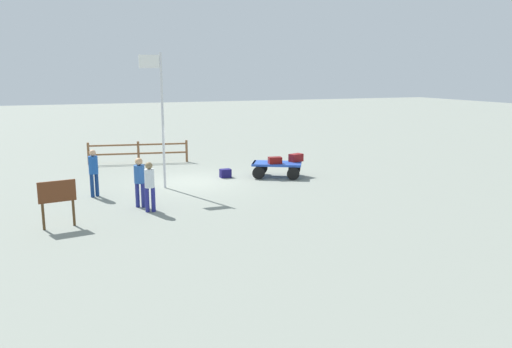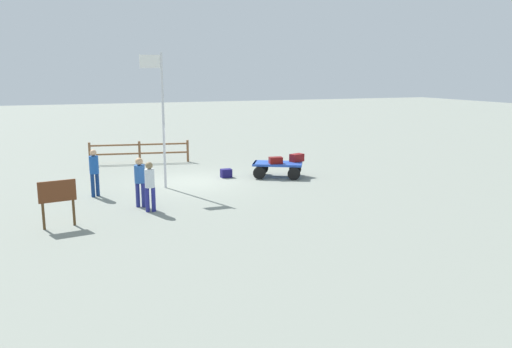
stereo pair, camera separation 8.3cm
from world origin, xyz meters
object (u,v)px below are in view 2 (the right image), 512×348
object	(u,v)px
luggage_cart	(277,166)
worker_trailing	(94,169)
signboard	(57,196)
flagpole	(161,111)
suitcase_tan	(297,158)
worker_supervisor	(150,183)
worker_lead	(140,178)
suitcase_dark	(226,173)
suitcase_grey	(276,160)

from	to	relation	value
luggage_cart	worker_trailing	world-z (taller)	worker_trailing
signboard	flagpole	bearing A→B (deg)	-132.90
luggage_cart	suitcase_tan	distance (m)	1.00
worker_supervisor	worker_trailing	bearing A→B (deg)	-61.53
worker_lead	flagpole	distance (m)	3.66
signboard	worker_supervisor	bearing A→B (deg)	-164.09
luggage_cart	suitcase_dark	bearing A→B (deg)	-18.37
signboard	luggage_cart	bearing A→B (deg)	-152.97
flagpole	signboard	xyz separation A→B (m)	(3.97, 4.27, -2.12)
worker_trailing	signboard	distance (m)	3.94
suitcase_dark	signboard	distance (m)	8.85
luggage_cart	suitcase_grey	world-z (taller)	suitcase_grey
luggage_cart	suitcase_tan	world-z (taller)	suitcase_tan
luggage_cart	suitcase_tan	bearing A→B (deg)	177.04
suitcase_tan	suitcase_grey	bearing A→B (deg)	8.19
suitcase_dark	worker_lead	xyz separation A→B (m)	(4.33, 3.83, 0.85)
suitcase_tan	suitcase_dark	distance (m)	3.25
luggage_cart	suitcase_dark	distance (m)	2.29
suitcase_tan	suitcase_dark	bearing A→B (deg)	-13.89
flagpole	suitcase_grey	bearing A→B (deg)	-177.89
suitcase_tan	flagpole	bearing A→B (deg)	3.21
suitcase_dark	signboard	xyz separation A→B (m)	(6.98, 5.38, 0.79)
suitcase_tan	flagpole	xyz separation A→B (m)	(6.11, 0.34, 2.28)
luggage_cart	worker_trailing	distance (m)	7.92
worker_trailing	flagpole	bearing A→B (deg)	-168.29
worker_lead	worker_supervisor	world-z (taller)	worker_lead
suitcase_tan	worker_lead	size ratio (longest dim) A/B	0.40
worker_trailing	suitcase_tan	bearing A→B (deg)	-174.17
suitcase_grey	worker_trailing	distance (m)	7.72
luggage_cart	suitcase_dark	world-z (taller)	luggage_cart
suitcase_grey	suitcase_tan	size ratio (longest dim) A/B	0.90
worker_lead	signboard	xyz separation A→B (m)	(2.65, 1.55, -0.06)
worker_supervisor	signboard	distance (m)	2.98
suitcase_dark	flagpole	xyz separation A→B (m)	(3.01, 1.11, 2.91)
suitcase_tan	worker_trailing	world-z (taller)	worker_trailing
luggage_cart	suitcase_grey	bearing A→B (deg)	51.64
luggage_cart	worker_lead	distance (m)	7.22
suitcase_grey	suitcase_dark	distance (m)	2.28
suitcase_tan	worker_trailing	bearing A→B (deg)	5.83
worker_lead	worker_trailing	world-z (taller)	worker_trailing
worker_supervisor	flagpole	xyz separation A→B (m)	(-1.10, -3.46, 2.12)
suitcase_dark	worker_trailing	bearing A→B (deg)	16.29
worker_lead	worker_supervisor	xyz separation A→B (m)	(-0.21, 0.74, -0.05)
luggage_cart	worker_trailing	size ratio (longest dim) A/B	1.36
suitcase_tan	suitcase_dark	world-z (taller)	suitcase_tan
suitcase_dark	worker_supervisor	distance (m)	6.19
worker_lead	worker_supervisor	bearing A→B (deg)	106.27
suitcase_grey	worker_lead	xyz separation A→B (m)	(6.32, 2.90, 0.24)
luggage_cart	suitcase_grey	size ratio (longest dim) A/B	3.96
suitcase_grey	worker_trailing	world-z (taller)	worker_trailing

